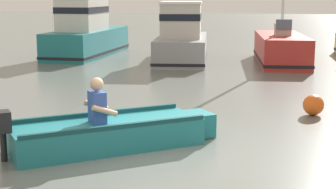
{
  "coord_description": "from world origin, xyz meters",
  "views": [
    {
      "loc": [
        2.02,
        -7.65,
        2.52
      ],
      "look_at": [
        -0.53,
        2.23,
        0.55
      ],
      "focal_mm": 56.19,
      "sensor_mm": 36.0,
      "label": 1
    }
  ],
  "objects_px": {
    "moored_boat_red": "(281,49)",
    "mooring_buoy": "(313,105)",
    "rowboat_with_person": "(111,132)",
    "moored_boat_grey": "(182,39)",
    "moored_boat_teal": "(86,34)"
  },
  "relations": [
    {
      "from": "rowboat_with_person",
      "to": "moored_boat_teal",
      "type": "bearing_deg",
      "value": 114.89
    },
    {
      "from": "moored_boat_grey",
      "to": "moored_boat_red",
      "type": "relative_size",
      "value": 1.06
    },
    {
      "from": "rowboat_with_person",
      "to": "mooring_buoy",
      "type": "xyz_separation_m",
      "value": [
        3.29,
        3.26,
        -0.03
      ]
    },
    {
      "from": "moored_boat_red",
      "to": "moored_boat_teal",
      "type": "bearing_deg",
      "value": 177.71
    },
    {
      "from": "rowboat_with_person",
      "to": "mooring_buoy",
      "type": "relative_size",
      "value": 7.3
    },
    {
      "from": "moored_boat_red",
      "to": "mooring_buoy",
      "type": "height_order",
      "value": "moored_boat_red"
    },
    {
      "from": "moored_boat_red",
      "to": "moored_boat_grey",
      "type": "bearing_deg",
      "value": -174.35
    },
    {
      "from": "moored_boat_grey",
      "to": "mooring_buoy",
      "type": "height_order",
      "value": "moored_boat_grey"
    },
    {
      "from": "mooring_buoy",
      "to": "moored_boat_teal",
      "type": "bearing_deg",
      "value": 135.43
    },
    {
      "from": "rowboat_with_person",
      "to": "moored_boat_grey",
      "type": "distance_m",
      "value": 11.4
    },
    {
      "from": "moored_boat_red",
      "to": "rowboat_with_person",
      "type": "bearing_deg",
      "value": -100.83
    },
    {
      "from": "moored_boat_teal",
      "to": "moored_boat_grey",
      "type": "distance_m",
      "value": 4.2
    },
    {
      "from": "moored_boat_grey",
      "to": "rowboat_with_person",
      "type": "bearing_deg",
      "value": -82.92
    },
    {
      "from": "moored_boat_grey",
      "to": "mooring_buoy",
      "type": "relative_size",
      "value": 12.15
    },
    {
      "from": "moored_boat_red",
      "to": "mooring_buoy",
      "type": "xyz_separation_m",
      "value": [
        1.06,
        -8.4,
        -0.29
      ]
    }
  ]
}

